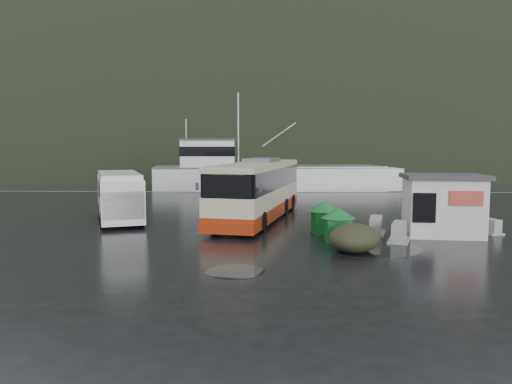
{
  "coord_description": "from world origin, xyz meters",
  "views": [
    {
      "loc": [
        0.62,
        -23.17,
        4.13
      ],
      "look_at": [
        -0.09,
        2.27,
        1.7
      ],
      "focal_mm": 35.0,
      "sensor_mm": 36.0,
      "label": 1
    }
  ],
  "objects_px": {
    "coach_bus": "(258,219)",
    "waste_bin_left": "(338,241)",
    "ticket_kiosk": "(442,235)",
    "jersey_barrier_b": "(399,241)",
    "fishing_trawler": "(269,186)",
    "jersey_barrier_a": "(376,234)",
    "waste_bin_right": "(324,233)",
    "white_van": "(120,221)",
    "dome_tent": "(354,251)",
    "jersey_barrier_c": "(487,233)"
  },
  "relations": [
    {
      "from": "ticket_kiosk",
      "to": "jersey_barrier_a",
      "type": "relative_size",
      "value": 2.2
    },
    {
      "from": "dome_tent",
      "to": "jersey_barrier_a",
      "type": "relative_size",
      "value": 1.68
    },
    {
      "from": "waste_bin_right",
      "to": "jersey_barrier_a",
      "type": "bearing_deg",
      "value": -3.54
    },
    {
      "from": "dome_tent",
      "to": "coach_bus",
      "type": "bearing_deg",
      "value": 115.75
    },
    {
      "from": "jersey_barrier_a",
      "to": "jersey_barrier_c",
      "type": "xyz_separation_m",
      "value": [
        5.26,
        0.38,
        0.0
      ]
    },
    {
      "from": "waste_bin_right",
      "to": "ticket_kiosk",
      "type": "xyz_separation_m",
      "value": [
        5.31,
        -0.36,
        0.0
      ]
    },
    {
      "from": "dome_tent",
      "to": "ticket_kiosk",
      "type": "relative_size",
      "value": 0.77
    },
    {
      "from": "white_van",
      "to": "waste_bin_right",
      "type": "xyz_separation_m",
      "value": [
        10.65,
        -3.39,
        0.0
      ]
    },
    {
      "from": "waste_bin_left",
      "to": "dome_tent",
      "type": "distance_m",
      "value": 1.99
    },
    {
      "from": "jersey_barrier_b",
      "to": "jersey_barrier_c",
      "type": "xyz_separation_m",
      "value": [
        4.65,
        2.11,
        0.0
      ]
    },
    {
      "from": "white_van",
      "to": "jersey_barrier_a",
      "type": "distance_m",
      "value": 13.47
    },
    {
      "from": "ticket_kiosk",
      "to": "jersey_barrier_b",
      "type": "height_order",
      "value": "ticket_kiosk"
    },
    {
      "from": "dome_tent",
      "to": "waste_bin_right",
      "type": "bearing_deg",
      "value": 100.6
    },
    {
      "from": "jersey_barrier_c",
      "to": "fishing_trawler",
      "type": "relative_size",
      "value": 0.05
    },
    {
      "from": "fishing_trawler",
      "to": "waste_bin_left",
      "type": "bearing_deg",
      "value": -91.16
    },
    {
      "from": "waste_bin_left",
      "to": "fishing_trawler",
      "type": "bearing_deg",
      "value": 95.97
    },
    {
      "from": "white_van",
      "to": "dome_tent",
      "type": "distance_m",
      "value": 13.52
    },
    {
      "from": "white_van",
      "to": "coach_bus",
      "type": "bearing_deg",
      "value": -13.51
    },
    {
      "from": "waste_bin_right",
      "to": "jersey_barrier_a",
      "type": "xyz_separation_m",
      "value": [
        2.35,
        -0.14,
        0.0
      ]
    },
    {
      "from": "waste_bin_right",
      "to": "jersey_barrier_b",
      "type": "bearing_deg",
      "value": -32.32
    },
    {
      "from": "ticket_kiosk",
      "to": "jersey_barrier_a",
      "type": "distance_m",
      "value": 2.97
    },
    {
      "from": "dome_tent",
      "to": "fishing_trawler",
      "type": "distance_m",
      "value": 31.06
    },
    {
      "from": "waste_bin_left",
      "to": "ticket_kiosk",
      "type": "distance_m",
      "value": 5.2
    },
    {
      "from": "ticket_kiosk",
      "to": "jersey_barrier_b",
      "type": "relative_size",
      "value": 2.16
    },
    {
      "from": "jersey_barrier_b",
      "to": "white_van",
      "type": "bearing_deg",
      "value": 158.85
    },
    {
      "from": "jersey_barrier_b",
      "to": "fishing_trawler",
      "type": "xyz_separation_m",
      "value": [
        -5.62,
        28.84,
        0.0
      ]
    },
    {
      "from": "coach_bus",
      "to": "jersey_barrier_b",
      "type": "height_order",
      "value": "coach_bus"
    },
    {
      "from": "jersey_barrier_c",
      "to": "jersey_barrier_b",
      "type": "bearing_deg",
      "value": -155.54
    },
    {
      "from": "dome_tent",
      "to": "jersey_barrier_c",
      "type": "xyz_separation_m",
      "value": [
        6.88,
        4.15,
        0.0
      ]
    },
    {
      "from": "waste_bin_left",
      "to": "waste_bin_right",
      "type": "height_order",
      "value": "waste_bin_right"
    },
    {
      "from": "waste_bin_right",
      "to": "jersey_barrier_b",
      "type": "height_order",
      "value": "waste_bin_right"
    },
    {
      "from": "waste_bin_left",
      "to": "jersey_barrier_a",
      "type": "distance_m",
      "value": 2.68
    },
    {
      "from": "jersey_barrier_a",
      "to": "fishing_trawler",
      "type": "distance_m",
      "value": 27.57
    },
    {
      "from": "coach_bus",
      "to": "fishing_trawler",
      "type": "height_order",
      "value": "fishing_trawler"
    },
    {
      "from": "waste_bin_left",
      "to": "jersey_barrier_a",
      "type": "xyz_separation_m",
      "value": [
        1.98,
        1.8,
        0.0
      ]
    },
    {
      "from": "coach_bus",
      "to": "fishing_trawler",
      "type": "xyz_separation_m",
      "value": [
        0.56,
        22.68,
        0.0
      ]
    },
    {
      "from": "jersey_barrier_b",
      "to": "jersey_barrier_c",
      "type": "relative_size",
      "value": 1.17
    },
    {
      "from": "coach_bus",
      "to": "white_van",
      "type": "bearing_deg",
      "value": -161.09
    },
    {
      "from": "waste_bin_right",
      "to": "ticket_kiosk",
      "type": "relative_size",
      "value": 0.43
    },
    {
      "from": "fishing_trawler",
      "to": "ticket_kiosk",
      "type": "bearing_deg",
      "value": -80.87
    },
    {
      "from": "white_van",
      "to": "fishing_trawler",
      "type": "distance_m",
      "value": 24.89
    },
    {
      "from": "waste_bin_left",
      "to": "jersey_barrier_a",
      "type": "height_order",
      "value": "waste_bin_left"
    },
    {
      "from": "coach_bus",
      "to": "jersey_barrier_c",
      "type": "distance_m",
      "value": 11.56
    },
    {
      "from": "coach_bus",
      "to": "ticket_kiosk",
      "type": "xyz_separation_m",
      "value": [
        8.53,
        -4.65,
        0.0
      ]
    },
    {
      "from": "coach_bus",
      "to": "jersey_barrier_c",
      "type": "xyz_separation_m",
      "value": [
        10.83,
        -4.05,
        0.0
      ]
    },
    {
      "from": "jersey_barrier_c",
      "to": "dome_tent",
      "type": "bearing_deg",
      "value": -148.9
    },
    {
      "from": "waste_bin_right",
      "to": "ticket_kiosk",
      "type": "distance_m",
      "value": 5.32
    },
    {
      "from": "coach_bus",
      "to": "waste_bin_left",
      "type": "distance_m",
      "value": 7.19
    },
    {
      "from": "waste_bin_left",
      "to": "jersey_barrier_c",
      "type": "height_order",
      "value": "waste_bin_left"
    },
    {
      "from": "jersey_barrier_b",
      "to": "waste_bin_left",
      "type": "bearing_deg",
      "value": -178.34
    }
  ]
}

